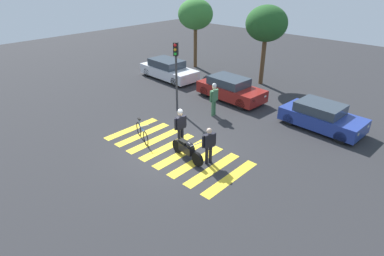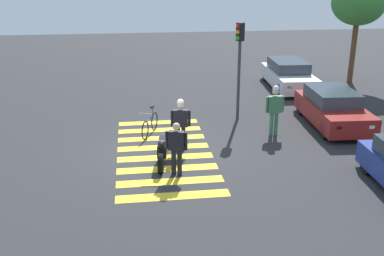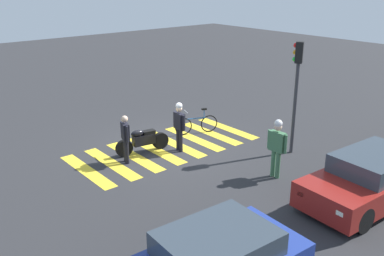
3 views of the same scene
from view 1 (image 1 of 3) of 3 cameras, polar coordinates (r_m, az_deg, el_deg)
ground_plane at (r=14.32m, az=-3.18°, el=-4.03°), size 60.00×60.00×0.00m
police_motorcycle at (r=13.46m, az=-0.89°, el=-3.93°), size 2.01×0.62×1.02m
leaning_bicycle at (r=15.13m, az=-9.04°, el=-0.88°), size 1.67×0.72×1.01m
officer_on_foot at (r=12.93m, az=3.08°, el=-2.86°), size 0.34×0.63×1.65m
officer_by_motorcycle at (r=14.30m, az=-2.10°, el=0.69°), size 0.26×0.67×1.79m
pedestrian_bystander at (r=17.30m, az=4.00°, el=5.66°), size 0.25×0.70×1.89m
crosswalk_stripes at (r=14.31m, az=-3.18°, el=-4.01°), size 6.75×3.13×0.01m
car_white_van at (r=23.82m, az=-4.32°, el=10.50°), size 4.79×2.15×1.40m
car_maroon_wagon at (r=19.88m, az=6.96°, el=7.05°), size 4.42×2.08×1.39m
car_blue_hatchback at (r=17.30m, az=22.44°, el=1.92°), size 4.12×2.12×1.32m
traffic_light_pole at (r=17.43m, az=-2.90°, el=11.17°), size 0.33×0.36×3.90m
street_tree_near at (r=26.17m, az=0.64°, el=19.86°), size 2.74×2.74×5.37m
street_tree_mid at (r=22.43m, az=13.35°, el=17.86°), size 2.76×2.76×5.32m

